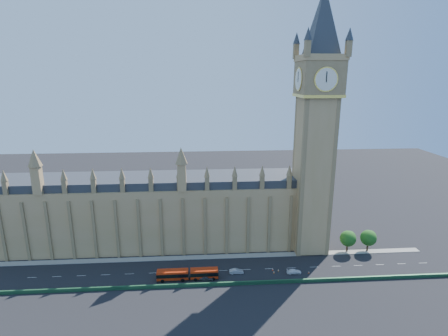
{
  "coord_description": "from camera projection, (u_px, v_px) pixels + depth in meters",
  "views": [
    {
      "loc": [
        -3.22,
        -107.45,
        64.85
      ],
      "look_at": [
        4.91,
        10.0,
        34.0
      ],
      "focal_mm": 28.0,
      "sensor_mm": 36.0,
      "label": 1
    }
  ],
  "objects": [
    {
      "name": "car_silver",
      "position": [
        236.0,
        271.0,
        118.58
      ],
      "size": [
        4.8,
        1.7,
        1.58
      ],
      "primitive_type": "imported",
      "rotation": [
        0.0,
        0.0,
        1.56
      ],
      "color": "#A0A2A8",
      "rests_on": "ground"
    },
    {
      "name": "kerb_north",
      "position": [
        211.0,
        257.0,
        129.5
      ],
      "size": [
        160.0,
        3.0,
        0.16
      ],
      "primitive_type": "cube",
      "color": "gray",
      "rests_on": "ground"
    },
    {
      "name": "cone_c",
      "position": [
        309.0,
        272.0,
        118.69
      ],
      "size": [
        0.46,
        0.46,
        0.72
      ],
      "rotation": [
        0.0,
        0.0,
        -0.02
      ],
      "color": "black",
      "rests_on": "ground"
    },
    {
      "name": "elizabeth_tower",
      "position": [
        317.0,
        107.0,
        122.56
      ],
      "size": [
        20.59,
        20.59,
        105.0
      ],
      "color": "#A68650",
      "rests_on": "ground"
    },
    {
      "name": "tree_east_near",
      "position": [
        348.0,
        238.0,
        132.14
      ],
      "size": [
        6.0,
        6.0,
        8.5
      ],
      "color": "#382619",
      "rests_on": "ground"
    },
    {
      "name": "tree_east_far",
      "position": [
        369.0,
        237.0,
        132.67
      ],
      "size": [
        6.0,
        6.0,
        8.5
      ],
      "color": "#382619",
      "rests_on": "ground"
    },
    {
      "name": "cone_b",
      "position": [
        274.0,
        272.0,
        118.84
      ],
      "size": [
        0.56,
        0.56,
        0.69
      ],
      "rotation": [
        0.0,
        0.0,
        -0.38
      ],
      "color": "black",
      "rests_on": "ground"
    },
    {
      "name": "ground",
      "position": [
        212.0,
        271.0,
        120.35
      ],
      "size": [
        400.0,
        400.0,
        0.0
      ],
      "primitive_type": "plane",
      "color": "black",
      "rests_on": "ground"
    },
    {
      "name": "palace_westminster",
      "position": [
        146.0,
        211.0,
        136.39
      ],
      "size": [
        120.0,
        20.0,
        28.0
      ],
      "color": "#A68650",
      "rests_on": "ground"
    },
    {
      "name": "red_bus",
      "position": [
        188.0,
        274.0,
        114.95
      ],
      "size": [
        20.13,
        3.31,
        3.42
      ],
      "rotation": [
        0.0,
        0.0,
        0.01
      ],
      "color": "#B0260B",
      "rests_on": "ground"
    },
    {
      "name": "cone_a",
      "position": [
        273.0,
        270.0,
        120.45
      ],
      "size": [
        0.5,
        0.5,
        0.71
      ],
      "rotation": [
        0.0,
        0.0,
        0.12
      ],
      "color": "black",
      "rests_on": "ground"
    },
    {
      "name": "cone_d",
      "position": [
        278.0,
        270.0,
        120.01
      ],
      "size": [
        0.56,
        0.56,
        0.69
      ],
      "rotation": [
        0.0,
        0.0,
        0.36
      ],
      "color": "black",
      "rests_on": "ground"
    },
    {
      "name": "car_grey",
      "position": [
        206.0,
        278.0,
        114.58
      ],
      "size": [
        4.71,
        2.29,
        1.55
      ],
      "primitive_type": "imported",
      "rotation": [
        0.0,
        0.0,
        1.47
      ],
      "color": "#3A3C41",
      "rests_on": "ground"
    },
    {
      "name": "car_white",
      "position": [
        294.0,
        272.0,
        118.56
      ],
      "size": [
        4.93,
        2.03,
        1.43
      ],
      "primitive_type": "imported",
      "rotation": [
        0.0,
        0.0,
        1.58
      ],
      "color": "white",
      "rests_on": "ground"
    },
    {
      "name": "bridge_parapet",
      "position": [
        213.0,
        284.0,
        111.51
      ],
      "size": [
        160.0,
        0.6,
        1.2
      ],
      "primitive_type": "cube",
      "color": "#1E4C2D",
      "rests_on": "ground"
    }
  ]
}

